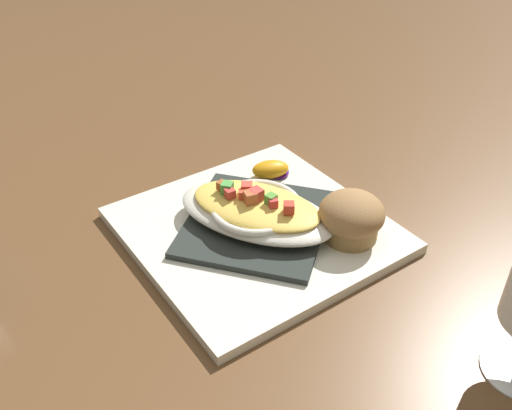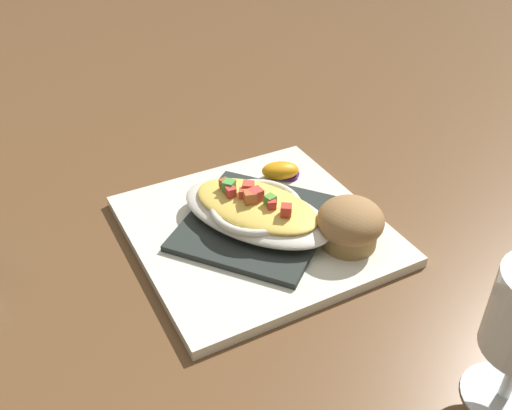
# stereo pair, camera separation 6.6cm
# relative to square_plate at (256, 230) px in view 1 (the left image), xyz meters

# --- Properties ---
(ground_plane) EXTENTS (2.60, 2.60, 0.00)m
(ground_plane) POSITION_rel_square_plate_xyz_m (0.00, 0.00, -0.01)
(ground_plane) COLOR brown
(square_plate) EXTENTS (0.30, 0.30, 0.01)m
(square_plate) POSITION_rel_square_plate_xyz_m (0.00, 0.00, 0.00)
(square_plate) COLOR white
(square_plate) RESTS_ON ground_plane
(folded_napkin) EXTENTS (0.23, 0.23, 0.01)m
(folded_napkin) POSITION_rel_square_plate_xyz_m (0.00, 0.00, 0.01)
(folded_napkin) COLOR #2A302D
(folded_napkin) RESTS_ON square_plate
(gratin_dish) EXTENTS (0.22, 0.18, 0.04)m
(gratin_dish) POSITION_rel_square_plate_xyz_m (0.00, 0.00, 0.03)
(gratin_dish) COLOR silver
(gratin_dish) RESTS_ON folded_napkin
(muffin) EXTENTS (0.07, 0.07, 0.06)m
(muffin) POSITION_rel_square_plate_xyz_m (-0.08, -0.07, 0.03)
(muffin) COLOR olive
(muffin) RESTS_ON square_plate
(orange_garnish) EXTENTS (0.06, 0.06, 0.02)m
(orange_garnish) POSITION_rel_square_plate_xyz_m (0.07, -0.09, 0.02)
(orange_garnish) COLOR #471765
(orange_garnish) RESTS_ON square_plate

